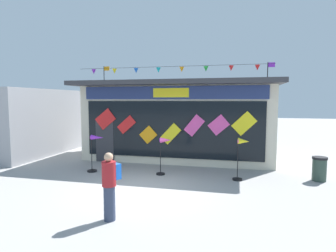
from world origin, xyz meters
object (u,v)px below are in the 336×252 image
object	(u,v)px
wind_spinner_far_left	(95,148)
wind_spinner_center_left	(241,152)
person_near_camera	(110,185)
wind_spinner_left	(164,149)
trash_bin	(319,169)
kite_shop_building	(180,120)

from	to	relation	value
wind_spinner_far_left	wind_spinner_center_left	xyz separation A→B (m)	(5.75, 0.14, 0.05)
wind_spinner_far_left	person_near_camera	size ratio (longest dim) A/B	0.91
wind_spinner_left	trash_bin	bearing A→B (deg)	5.27
wind_spinner_left	trash_bin	world-z (taller)	wind_spinner_left
wind_spinner_far_left	wind_spinner_center_left	distance (m)	5.76
wind_spinner_far_left	wind_spinner_center_left	size ratio (longest dim) A/B	0.98
wind_spinner_far_left	wind_spinner_left	size ratio (longest dim) A/B	1.02
wind_spinner_center_left	trash_bin	world-z (taller)	wind_spinner_center_left
wind_spinner_left	wind_spinner_far_left	bearing A→B (deg)	-175.75
wind_spinner_left	person_near_camera	distance (m)	4.39
wind_spinner_left	wind_spinner_center_left	xyz separation A→B (m)	(2.93, -0.07, 0.01)
kite_shop_building	trash_bin	distance (m)	6.78
person_near_camera	trash_bin	world-z (taller)	person_near_camera
kite_shop_building	person_near_camera	world-z (taller)	kite_shop_building
trash_bin	kite_shop_building	bearing A→B (deg)	151.32
wind_spinner_left	trash_bin	size ratio (longest dim) A/B	1.69
kite_shop_building	wind_spinner_left	bearing A→B (deg)	-88.34
person_near_camera	trash_bin	bearing A→B (deg)	68.76
wind_spinner_center_left	kite_shop_building	bearing A→B (deg)	128.81
kite_shop_building	wind_spinner_left	distance (m)	3.81
kite_shop_building	wind_spinner_left	world-z (taller)	kite_shop_building
wind_spinner_left	person_near_camera	xyz separation A→B (m)	(-0.25, -4.38, -0.15)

